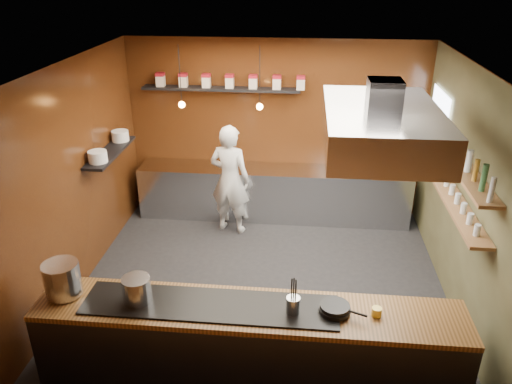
# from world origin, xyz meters

# --- Properties ---
(floor) EXTENTS (5.00, 5.00, 0.00)m
(floor) POSITION_xyz_m (0.00, 0.00, 0.00)
(floor) COLOR black
(floor) RESTS_ON ground
(back_wall) EXTENTS (5.00, 0.00, 5.00)m
(back_wall) POSITION_xyz_m (0.00, 2.50, 1.50)
(back_wall) COLOR black
(back_wall) RESTS_ON ground
(left_wall) EXTENTS (0.00, 5.00, 5.00)m
(left_wall) POSITION_xyz_m (-2.50, 0.00, 1.50)
(left_wall) COLOR black
(left_wall) RESTS_ON ground
(right_wall) EXTENTS (0.00, 5.00, 5.00)m
(right_wall) POSITION_xyz_m (2.50, 0.00, 1.50)
(right_wall) COLOR #424025
(right_wall) RESTS_ON ground
(ceiling) EXTENTS (5.00, 5.00, 0.00)m
(ceiling) POSITION_xyz_m (0.00, 0.00, 3.00)
(ceiling) COLOR silver
(ceiling) RESTS_ON back_wall
(window_pane) EXTENTS (0.00, 1.00, 1.00)m
(window_pane) POSITION_xyz_m (2.45, 1.70, 1.90)
(window_pane) COLOR white
(window_pane) RESTS_ON right_wall
(prep_counter) EXTENTS (4.60, 0.65, 0.90)m
(prep_counter) POSITION_xyz_m (0.00, 2.17, 0.45)
(prep_counter) COLOR silver
(prep_counter) RESTS_ON floor
(pass_counter) EXTENTS (4.40, 0.72, 0.94)m
(pass_counter) POSITION_xyz_m (-0.00, -1.60, 0.47)
(pass_counter) COLOR #38383D
(pass_counter) RESTS_ON floor
(tin_shelf) EXTENTS (2.60, 0.26, 0.04)m
(tin_shelf) POSITION_xyz_m (-0.90, 2.36, 2.20)
(tin_shelf) COLOR black
(tin_shelf) RESTS_ON back_wall
(plate_shelf) EXTENTS (0.30, 1.40, 0.04)m
(plate_shelf) POSITION_xyz_m (-2.34, 1.00, 1.55)
(plate_shelf) COLOR black
(plate_shelf) RESTS_ON left_wall
(bottle_shelf_upper) EXTENTS (0.26, 2.80, 0.04)m
(bottle_shelf_upper) POSITION_xyz_m (2.34, 0.30, 1.92)
(bottle_shelf_upper) COLOR #915B3A
(bottle_shelf_upper) RESTS_ON right_wall
(bottle_shelf_lower) EXTENTS (0.26, 2.80, 0.04)m
(bottle_shelf_lower) POSITION_xyz_m (2.34, 0.30, 1.45)
(bottle_shelf_lower) COLOR #915B3A
(bottle_shelf_lower) RESTS_ON right_wall
(extractor_hood) EXTENTS (1.20, 2.00, 0.72)m
(extractor_hood) POSITION_xyz_m (1.30, -0.40, 2.51)
(extractor_hood) COLOR #38383D
(extractor_hood) RESTS_ON ceiling
(pendant_left) EXTENTS (0.10, 0.10, 0.95)m
(pendant_left) POSITION_xyz_m (-1.40, 1.70, 2.15)
(pendant_left) COLOR black
(pendant_left) RESTS_ON ceiling
(pendant_right) EXTENTS (0.10, 0.10, 0.95)m
(pendant_right) POSITION_xyz_m (-0.20, 1.70, 2.15)
(pendant_right) COLOR black
(pendant_right) RESTS_ON ceiling
(storage_tins) EXTENTS (2.43, 0.13, 0.22)m
(storage_tins) POSITION_xyz_m (-0.75, 2.36, 2.33)
(storage_tins) COLOR beige
(storage_tins) RESTS_ON tin_shelf
(plate_stacks) EXTENTS (0.26, 1.16, 0.16)m
(plate_stacks) POSITION_xyz_m (-2.34, 1.00, 1.65)
(plate_stacks) COLOR white
(plate_stacks) RESTS_ON plate_shelf
(bottles) EXTENTS (0.06, 2.66, 0.24)m
(bottles) POSITION_xyz_m (2.34, 0.30, 2.06)
(bottles) COLOR silver
(bottles) RESTS_ON bottle_shelf_upper
(wine_glasses) EXTENTS (0.07, 2.37, 0.13)m
(wine_glasses) POSITION_xyz_m (2.34, 0.30, 1.53)
(wine_glasses) COLOR silver
(wine_glasses) RESTS_ON bottle_shelf_lower
(stockpot_large) EXTENTS (0.43, 0.43, 0.36)m
(stockpot_large) POSITION_xyz_m (-1.95, -1.57, 1.12)
(stockpot_large) COLOR silver
(stockpot_large) RESTS_ON pass_counter
(stockpot_small) EXTENTS (0.36, 0.36, 0.27)m
(stockpot_small) POSITION_xyz_m (-1.14, -1.62, 1.08)
(stockpot_small) COLOR silver
(stockpot_small) RESTS_ON pass_counter
(utensil_crock) EXTENTS (0.16, 0.16, 0.18)m
(utensil_crock) POSITION_xyz_m (0.45, -1.65, 1.03)
(utensil_crock) COLOR #B4B6BB
(utensil_crock) RESTS_ON pass_counter
(frying_pan) EXTENTS (0.47, 0.32, 0.08)m
(frying_pan) POSITION_xyz_m (0.86, -1.59, 0.98)
(frying_pan) COLOR black
(frying_pan) RESTS_ON pass_counter
(butter_jar) EXTENTS (0.10, 0.10, 0.09)m
(butter_jar) POSITION_xyz_m (1.27, -1.59, 0.97)
(butter_jar) COLOR yellow
(butter_jar) RESTS_ON pass_counter
(espresso_machine) EXTENTS (0.42, 0.40, 0.37)m
(espresso_machine) POSITION_xyz_m (1.48, 2.25, 1.08)
(espresso_machine) COLOR black
(espresso_machine) RESTS_ON prep_counter
(chef) EXTENTS (0.75, 0.59, 1.82)m
(chef) POSITION_xyz_m (-0.67, 1.62, 0.91)
(chef) COLOR white
(chef) RESTS_ON floor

